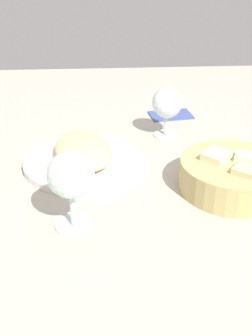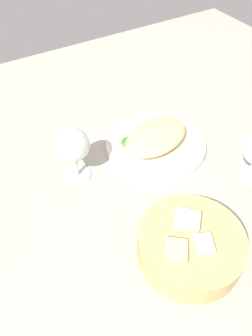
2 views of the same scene
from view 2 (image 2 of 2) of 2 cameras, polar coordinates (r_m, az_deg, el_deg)
The scene contains 6 objects.
ground_plane at distance 80.58cm, azimuth 10.25°, elevation 0.02°, with size 140.00×140.00×2.00cm, color #AFA899.
plate at distance 83.03cm, azimuth 5.12°, elevation 4.06°, with size 24.91×24.91×1.40cm, color silver.
omelette at distance 81.26cm, azimuth 5.24°, elevation 5.45°, with size 17.88×11.33×3.93cm, color #F3C988.
lettuce_garnish at distance 81.73cm, azimuth 0.72°, elevation 4.92°, with size 4.59×4.59×1.70cm, color #3F7A2A.
bread_basket at distance 63.07cm, azimuth 11.04°, elevation -12.98°, with size 19.58×19.58×7.18cm.
wine_glass_near at distance 70.68cm, azimuth -9.23°, elevation 3.69°, with size 7.45×7.45×13.44cm.
Camera 2 is at (40.13, 39.55, 56.60)cm, focal length 35.13 mm.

